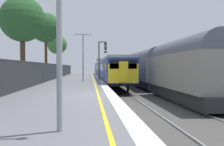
{
  "coord_description": "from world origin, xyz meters",
  "views": [
    {
      "loc": [
        -0.8,
        -14.66,
        1.56
      ],
      "look_at": [
        1.33,
        10.95,
        1.0
      ],
      "focal_mm": 42.42,
      "sensor_mm": 36.0,
      "label": 1
    }
  ],
  "objects": [
    {
      "name": "signal_gantry",
      "position": [
        0.63,
        19.43,
        3.06
      ],
      "size": [
        1.1,
        0.24,
        4.89
      ],
      "color": "#47474C",
      "rests_on": "ground"
    },
    {
      "name": "speed_limit_sign",
      "position": [
        0.25,
        16.8,
        1.76
      ],
      "size": [
        0.59,
        0.08,
        2.76
      ],
      "color": "#59595B",
      "rests_on": "ground"
    },
    {
      "name": "commuter_train_at_platform",
      "position": [
        2.1,
        39.53,
        1.27
      ],
      "size": [
        2.83,
        63.13,
        3.81
      ],
      "color": "navy",
      "rests_on": "ground"
    },
    {
      "name": "ground",
      "position": [
        2.64,
        0.0,
        -0.61
      ],
      "size": [
        17.4,
        110.0,
        1.21
      ],
      "color": "slate"
    },
    {
      "name": "platform_lamp_near",
      "position": [
        -1.54,
        -8.19,
        3.17
      ],
      "size": [
        2.0,
        0.2,
        5.33
      ],
      "color": "#93999E",
      "rests_on": "ground"
    },
    {
      "name": "background_tree_centre",
      "position": [
        -6.95,
        22.22,
        6.84
      ],
      "size": [
        4.07,
        4.07,
        9.04
      ],
      "color": "#473323",
      "rests_on": "ground"
    },
    {
      "name": "freight_train_adjacent_track",
      "position": [
        6.1,
        23.68,
        1.52
      ],
      "size": [
        2.6,
        51.35,
        4.62
      ],
      "color": "#232326",
      "rests_on": "ground"
    },
    {
      "name": "background_tree_right",
      "position": [
        -6.39,
        8.23,
        5.44
      ],
      "size": [
        3.81,
        3.81,
        7.52
      ],
      "color": "#473323",
      "rests_on": "ground"
    },
    {
      "name": "platform_back_fence",
      "position": [
        -5.45,
        -0.0,
        1.04
      ],
      "size": [
        0.07,
        99.0,
        2.01
      ],
      "color": "#282B2D",
      "rests_on": "ground"
    },
    {
      "name": "platform_lamp_mid",
      "position": [
        -1.54,
        13.93,
        3.08
      ],
      "size": [
        2.0,
        0.2,
        5.17
      ],
      "color": "#93999E",
      "rests_on": "ground"
    },
    {
      "name": "background_tree_left",
      "position": [
        -6.81,
        34.94,
        5.7
      ],
      "size": [
        3.62,
        3.62,
        7.6
      ],
      "color": "#473323",
      "rests_on": "ground"
    }
  ]
}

